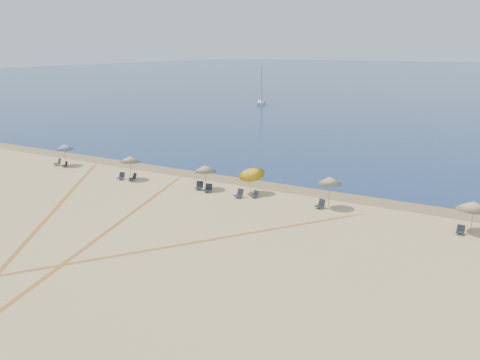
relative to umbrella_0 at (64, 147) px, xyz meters
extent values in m
plane|color=tan|center=(21.54, -20.18, -2.00)|extent=(160.00, 160.00, 0.00)
plane|color=olive|center=(21.54, 3.82, -2.00)|extent=(500.00, 500.00, 0.00)
cylinder|color=gray|center=(0.00, 0.00, -0.92)|extent=(0.05, 0.05, 2.15)
cone|color=white|center=(0.00, 0.00, 0.00)|extent=(2.00, 2.00, 0.55)
sphere|color=gray|center=(0.00, 0.00, 0.30)|extent=(0.08, 0.08, 0.08)
cylinder|color=gray|center=(9.89, -0.85, -0.95)|extent=(0.05, 0.17, 2.11)
cone|color=beige|center=(9.89, -0.90, -0.04)|extent=(2.00, 2.02, 0.66)
sphere|color=gray|center=(9.89, -0.90, 0.26)|extent=(0.08, 0.08, 0.08)
cylinder|color=gray|center=(17.97, -0.15, -0.98)|extent=(0.05, 0.05, 2.04)
cone|color=beige|center=(17.97, -0.15, -0.12)|extent=(1.98, 1.98, 0.55)
sphere|color=gray|center=(17.97, -0.15, 0.18)|extent=(0.08, 0.08, 0.08)
cylinder|color=gray|center=(22.13, 0.40, -0.99)|extent=(0.05, 0.79, 2.05)
cone|color=gold|center=(22.13, 0.72, -0.11)|extent=(2.26, 2.31, 1.29)
sphere|color=gray|center=(22.13, 0.72, 0.19)|extent=(0.08, 0.08, 0.08)
cylinder|color=gray|center=(29.32, 0.34, -0.82)|extent=(0.05, 0.05, 2.36)
cone|color=beige|center=(29.32, 0.34, 0.20)|extent=(1.91, 1.91, 0.55)
sphere|color=gray|center=(29.32, 0.34, 0.50)|extent=(0.08, 0.08, 0.08)
cylinder|color=gray|center=(39.67, 0.07, -0.98)|extent=(0.05, 0.05, 2.03)
cone|color=beige|center=(39.67, 0.07, -0.12)|extent=(2.35, 2.35, 0.55)
sphere|color=gray|center=(39.67, 0.07, 0.18)|extent=(0.08, 0.08, 0.08)
cube|color=black|center=(-0.79, -0.50, -1.80)|extent=(0.79, 0.79, 0.06)
cube|color=black|center=(-0.68, -0.22, -1.53)|extent=(0.65, 0.43, 0.55)
cylinder|color=#A5A5AD|center=(-1.01, -0.63, -1.90)|extent=(0.03, 0.03, 0.20)
cylinder|color=#A5A5AD|center=(-0.56, -0.81, -1.90)|extent=(0.03, 0.03, 0.20)
cube|color=black|center=(0.52, -0.65, -1.84)|extent=(0.61, 0.61, 0.04)
cube|color=black|center=(0.59, -0.42, -1.63)|extent=(0.52, 0.31, 0.44)
cylinder|color=#A5A5AD|center=(0.34, -0.77, -1.92)|extent=(0.02, 0.02, 0.16)
cylinder|color=#A5A5AD|center=(0.71, -0.88, -1.92)|extent=(0.02, 0.02, 0.16)
cube|color=black|center=(9.22, -1.53, -1.82)|extent=(0.67, 0.67, 0.05)
cube|color=black|center=(9.16, -1.26, -1.57)|extent=(0.59, 0.32, 0.50)
cylinder|color=#A5A5AD|center=(9.00, -1.78, -1.91)|extent=(0.02, 0.02, 0.18)
cylinder|color=#A5A5AD|center=(9.44, -1.69, -1.91)|extent=(0.02, 0.02, 0.18)
cube|color=black|center=(10.36, -1.22, -1.81)|extent=(0.75, 0.75, 0.05)
cube|color=black|center=(10.47, -0.95, -1.56)|extent=(0.61, 0.41, 0.51)
cylinder|color=#A5A5AD|center=(10.15, -1.34, -1.91)|extent=(0.03, 0.03, 0.19)
cylinder|color=#A5A5AD|center=(10.58, -1.51, -1.91)|extent=(0.03, 0.03, 0.19)
cube|color=black|center=(17.67, -0.72, -1.80)|extent=(0.78, 0.78, 0.06)
cube|color=black|center=(17.57, -0.44, -1.54)|extent=(0.65, 0.42, 0.54)
cylinder|color=#A5A5AD|center=(17.44, -1.02, -1.90)|extent=(0.03, 0.03, 0.20)
cylinder|color=#A5A5AD|center=(17.90, -0.85, -1.90)|extent=(0.03, 0.03, 0.20)
cube|color=black|center=(18.76, -0.98, -1.80)|extent=(0.66, 0.66, 0.05)
cube|color=black|center=(18.72, -0.69, -1.54)|extent=(0.62, 0.29, 0.53)
cylinder|color=#A5A5AD|center=(18.52, -1.23, -1.90)|extent=(0.03, 0.03, 0.20)
cylinder|color=#A5A5AD|center=(18.99, -1.17, -1.90)|extent=(0.03, 0.03, 0.20)
cube|color=black|center=(21.87, -1.05, -1.80)|extent=(0.70, 0.70, 0.05)
cube|color=black|center=(21.92, -0.76, -1.54)|extent=(0.63, 0.33, 0.53)
cylinder|color=#A5A5AD|center=(21.63, -1.22, -1.90)|extent=(0.03, 0.03, 0.20)
cylinder|color=#A5A5AD|center=(22.10, -1.31, -1.90)|extent=(0.03, 0.03, 0.20)
cube|color=black|center=(23.02, -0.39, -1.84)|extent=(0.62, 0.62, 0.04)
cube|color=black|center=(23.09, -0.15, -1.62)|extent=(0.53, 0.32, 0.44)
cylinder|color=#A5A5AD|center=(22.83, -0.51, -1.92)|extent=(0.02, 0.02, 0.16)
cylinder|color=#A5A5AD|center=(23.21, -0.62, -1.92)|extent=(0.02, 0.02, 0.16)
cube|color=black|center=(28.81, -0.34, -1.81)|extent=(0.75, 0.75, 0.05)
cube|color=black|center=(28.90, -0.07, -1.55)|extent=(0.63, 0.39, 0.53)
cylinder|color=#A5A5AD|center=(28.59, -0.48, -1.90)|extent=(0.03, 0.03, 0.19)
cylinder|color=#A5A5AD|center=(29.04, -0.63, -1.90)|extent=(0.03, 0.03, 0.19)
cube|color=black|center=(39.11, -0.90, -1.83)|extent=(0.54, 0.54, 0.05)
cube|color=black|center=(39.12, -0.65, -1.61)|extent=(0.52, 0.22, 0.46)
cylinder|color=#A5A5AD|center=(38.90, -1.08, -1.92)|extent=(0.02, 0.02, 0.17)
cylinder|color=#A5A5AD|center=(39.31, -1.10, -1.92)|extent=(0.02, 0.02, 0.17)
cube|color=white|center=(-10.11, 63.06, -1.70)|extent=(3.32, 5.53, 0.59)
cylinder|color=gray|center=(-10.11, 63.06, 2.13)|extent=(0.12, 0.12, 7.86)
plane|color=tan|center=(18.04, -11.95, -2.00)|extent=(35.24, 35.24, 0.00)
plane|color=tan|center=(17.70, -10.90, -2.00)|extent=(35.24, 35.24, 0.00)
plane|color=tan|center=(23.75, -12.29, -2.00)|extent=(38.89, 38.89, 0.00)
plane|color=tan|center=(24.37, -11.38, -2.00)|extent=(38.89, 38.89, 0.00)
plane|color=tan|center=(10.51, -9.92, -2.00)|extent=(38.94, 38.94, 0.00)
plane|color=tan|center=(9.89, -9.02, -2.00)|extent=(38.94, 38.94, 0.00)
camera|label=1|loc=(42.68, -36.27, 10.29)|focal=38.30mm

